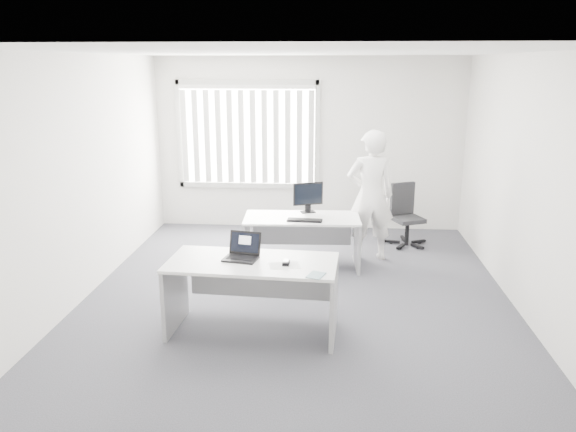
# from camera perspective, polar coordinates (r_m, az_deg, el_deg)

# --- Properties ---
(ground) EXTENTS (6.00, 6.00, 0.00)m
(ground) POSITION_cam_1_polar(r_m,az_deg,el_deg) (6.72, 0.89, -8.29)
(ground) COLOR #595A62
(ground) RESTS_ON ground
(wall_back) EXTENTS (5.00, 0.02, 2.80)m
(wall_back) POSITION_cam_1_polar(r_m,az_deg,el_deg) (9.24, 2.13, 7.28)
(wall_back) COLOR silver
(wall_back) RESTS_ON ground
(wall_front) EXTENTS (5.00, 0.02, 2.80)m
(wall_front) POSITION_cam_1_polar(r_m,az_deg,el_deg) (3.42, -2.25, -6.86)
(wall_front) COLOR silver
(wall_front) RESTS_ON ground
(wall_left) EXTENTS (0.02, 6.00, 2.80)m
(wall_left) POSITION_cam_1_polar(r_m,az_deg,el_deg) (6.91, -20.26, 3.60)
(wall_left) COLOR silver
(wall_left) RESTS_ON ground
(wall_right) EXTENTS (0.02, 6.00, 2.80)m
(wall_right) POSITION_cam_1_polar(r_m,az_deg,el_deg) (6.63, 23.09, 2.85)
(wall_right) COLOR silver
(wall_right) RESTS_ON ground
(ceiling) EXTENTS (5.00, 6.00, 0.02)m
(ceiling) POSITION_cam_1_polar(r_m,az_deg,el_deg) (6.16, 1.00, 16.33)
(ceiling) COLOR white
(ceiling) RESTS_ON wall_back
(window) EXTENTS (2.32, 0.06, 1.76)m
(window) POSITION_cam_1_polar(r_m,az_deg,el_deg) (9.28, -4.12, 8.22)
(window) COLOR #B3B4AF
(window) RESTS_ON wall_back
(blinds) EXTENTS (2.20, 0.10, 1.50)m
(blinds) POSITION_cam_1_polar(r_m,az_deg,el_deg) (9.23, -4.17, 7.99)
(blinds) COLOR silver
(blinds) RESTS_ON wall_back
(desk_near) EXTENTS (1.74, 0.89, 0.77)m
(desk_near) POSITION_cam_1_polar(r_m,az_deg,el_deg) (5.72, -3.63, -6.63)
(desk_near) COLOR white
(desk_near) RESTS_ON ground
(desk_far) EXTENTS (1.57, 0.79, 0.70)m
(desk_far) POSITION_cam_1_polar(r_m,az_deg,el_deg) (7.54, 1.42, -1.54)
(desk_far) COLOR white
(desk_far) RESTS_ON ground
(office_chair) EXTENTS (0.70, 0.70, 0.94)m
(office_chair) POSITION_cam_1_polar(r_m,az_deg,el_deg) (8.72, 11.88, -0.99)
(office_chair) COLOR black
(office_chair) RESTS_ON ground
(person) EXTENTS (0.73, 0.55, 1.83)m
(person) POSITION_cam_1_polar(r_m,az_deg,el_deg) (7.83, 8.37, 2.05)
(person) COLOR white
(person) RESTS_ON ground
(laptop) EXTENTS (0.38, 0.35, 0.26)m
(laptop) POSITION_cam_1_polar(r_m,az_deg,el_deg) (5.64, -4.87, -3.22)
(laptop) COLOR black
(laptop) RESTS_ON desk_near
(paper_sheet) EXTENTS (0.34, 0.27, 0.00)m
(paper_sheet) POSITION_cam_1_polar(r_m,az_deg,el_deg) (5.51, -0.37, -5.05)
(paper_sheet) COLOR white
(paper_sheet) RESTS_ON desk_near
(mouse) EXTENTS (0.07, 0.11, 0.05)m
(mouse) POSITION_cam_1_polar(r_m,az_deg,el_deg) (5.53, -0.21, -4.72)
(mouse) COLOR silver
(mouse) RESTS_ON paper_sheet
(booklet) EXTENTS (0.19, 0.22, 0.01)m
(booklet) POSITION_cam_1_polar(r_m,az_deg,el_deg) (5.26, 2.86, -6.02)
(booklet) COLOR white
(booklet) RESTS_ON desk_near
(keyboard) EXTENTS (0.47, 0.19, 0.02)m
(keyboard) POSITION_cam_1_polar(r_m,az_deg,el_deg) (7.30, 1.70, -0.44)
(keyboard) COLOR black
(keyboard) RESTS_ON desk_far
(monitor) EXTENTS (0.44, 0.26, 0.42)m
(monitor) POSITION_cam_1_polar(r_m,az_deg,el_deg) (7.68, 2.05, 1.90)
(monitor) COLOR black
(monitor) RESTS_ON desk_far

